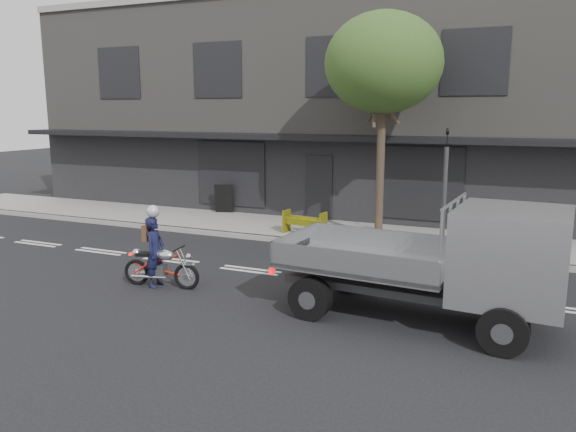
% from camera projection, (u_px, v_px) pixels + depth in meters
% --- Properties ---
extents(ground, '(80.00, 80.00, 0.00)m').
position_uv_depth(ground, '(251.00, 270.00, 14.12)').
color(ground, black).
rests_on(ground, ground).
extents(sidewalk, '(32.00, 3.20, 0.15)m').
position_uv_depth(sidewalk, '(316.00, 231.00, 18.35)').
color(sidewalk, gray).
rests_on(sidewalk, ground).
extents(kerb, '(32.00, 0.20, 0.15)m').
position_uv_depth(kerb, '(297.00, 241.00, 16.90)').
color(kerb, gray).
rests_on(kerb, ground).
extents(building_main, '(26.00, 10.00, 8.00)m').
position_uv_depth(building_main, '(372.00, 109.00, 23.56)').
color(building_main, slate).
rests_on(building_main, ground).
extents(street_tree, '(3.40, 3.40, 6.74)m').
position_uv_depth(street_tree, '(384.00, 63.00, 16.06)').
color(street_tree, '#382B21').
rests_on(street_tree, ground).
extents(traffic_light_pole, '(0.12, 0.12, 3.50)m').
position_uv_depth(traffic_light_pole, '(444.00, 197.00, 15.20)').
color(traffic_light_pole, '#2D2D30').
rests_on(traffic_light_pole, ground).
extents(motorcycle, '(1.87, 0.54, 0.97)m').
position_uv_depth(motorcycle, '(161.00, 266.00, 12.73)').
color(motorcycle, black).
rests_on(motorcycle, ground).
extents(rider, '(0.46, 0.63, 1.61)m').
position_uv_depth(rider, '(155.00, 252.00, 12.73)').
color(rider, black).
rests_on(rider, ground).
extents(flatbed_ute, '(5.33, 2.49, 2.41)m').
position_uv_depth(flatbed_ute, '(482.00, 258.00, 10.07)').
color(flatbed_ute, black).
rests_on(flatbed_ute, ground).
extents(construction_barrier, '(1.40, 0.73, 0.75)m').
position_uv_depth(construction_barrier, '(302.00, 223.00, 17.35)').
color(construction_barrier, '#D7CF0B').
rests_on(construction_barrier, sidewalk).
extents(sandwich_board, '(0.78, 0.62, 1.08)m').
position_uv_depth(sandwich_board, '(224.00, 199.00, 21.03)').
color(sandwich_board, black).
rests_on(sandwich_board, sidewalk).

